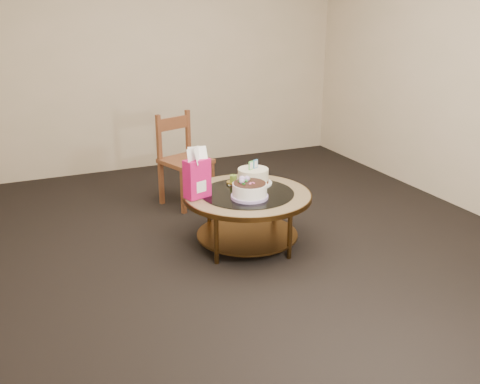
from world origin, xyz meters
name	(u,v)px	position (x,y,z in m)	size (l,w,h in m)	color
ground	(247,245)	(0.00, 0.00, 0.00)	(5.00, 5.00, 0.00)	black
room_walls	(248,52)	(0.00, 0.00, 1.54)	(4.52, 5.02, 2.61)	beige
coffee_table	(247,202)	(0.00, 0.00, 0.38)	(1.02, 1.02, 0.46)	#563918
decorated_cake	(249,191)	(-0.04, -0.11, 0.51)	(0.29, 0.29, 0.17)	#AF94D2
cream_cake	(253,176)	(0.13, 0.18, 0.52)	(0.32, 0.32, 0.20)	white
gift_bag	(197,173)	(-0.39, 0.07, 0.65)	(0.22, 0.18, 0.39)	#D2135F
pillar_candle	(233,181)	(-0.02, 0.24, 0.49)	(0.12, 0.12, 0.09)	#DAB65A
dining_chair	(183,159)	(-0.16, 1.14, 0.45)	(0.52, 0.52, 0.89)	brown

